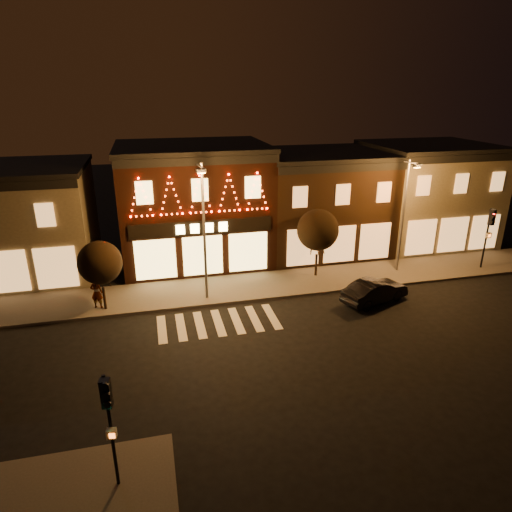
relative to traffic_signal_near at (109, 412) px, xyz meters
name	(u,v)px	position (x,y,z in m)	size (l,w,h in m)	color
ground	(232,364)	(4.77, 5.94, -3.03)	(120.00, 120.00, 0.00)	black
sidewalk_far	(240,288)	(6.77, 13.94, -2.96)	(44.00, 4.00, 0.15)	#47423D
building_pulp	(194,204)	(4.77, 19.92, 1.13)	(10.20, 8.34, 8.30)	black
building_right_a	(320,201)	(14.27, 19.94, 0.73)	(9.20, 8.28, 7.50)	#342012
building_right_b	(425,193)	(23.27, 19.94, 0.88)	(9.20, 8.28, 7.80)	#655D47
traffic_signal_near	(109,412)	(0.00, 0.00, 0.00)	(0.32, 0.43, 4.09)	black
traffic_signal_far	(490,226)	(23.73, 13.01, 0.13)	(0.37, 0.48, 4.22)	black
streetlamp_mid	(204,223)	(4.53, 12.66, 1.81)	(0.57, 1.84, 7.99)	#59595E
streetlamp_right	(405,208)	(17.78, 13.90, 1.52)	(0.70, 1.71, 7.50)	#59595E
tree_left	(100,263)	(-1.22, 12.78, -0.08)	(2.40, 2.40, 4.01)	black
tree_right	(318,230)	(12.08, 14.55, 0.27)	(2.69, 2.69, 4.51)	black
dark_sedan	(375,291)	(14.14, 10.28, -2.34)	(1.47, 4.22, 1.39)	black
pedestrian	(97,293)	(-1.62, 13.02, -1.95)	(0.68, 0.45, 1.87)	gray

